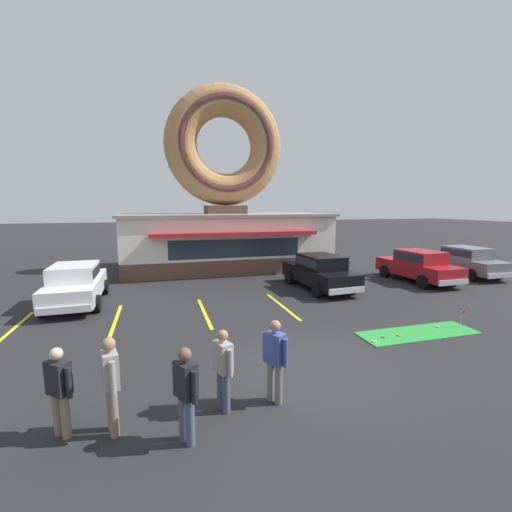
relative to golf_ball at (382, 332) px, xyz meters
name	(u,v)px	position (x,y,z in m)	size (l,w,h in m)	color
ground_plane	(310,369)	(-3.05, -1.43, -0.05)	(160.00, 160.00, 0.00)	#232326
donut_shop_building	(225,207)	(-2.33, 12.51, 3.69)	(12.30, 6.75, 10.96)	brown
putting_mat	(418,333)	(1.07, -0.27, -0.04)	(3.73, 1.14, 0.03)	green
mini_donut_near_left	(384,337)	(-0.19, -0.32, 0.00)	(0.13, 0.13, 0.04)	#A5724C
mini_donut_near_right	(374,341)	(-0.65, -0.52, 0.00)	(0.13, 0.13, 0.04)	#E5C666
mini_donut_mid_left	(438,327)	(2.01, -0.05, 0.00)	(0.13, 0.13, 0.04)	#E5C666
mini_donut_mid_centre	(399,335)	(0.33, -0.33, 0.00)	(0.13, 0.13, 0.04)	#D17F47
golf_ball	(382,332)	(0.00, 0.00, 0.00)	(0.04, 0.04, 0.04)	white
putting_flag_pin	(462,315)	(2.72, -0.26, 0.39)	(0.13, 0.01, 0.55)	silver
car_black	(320,270)	(0.76, 5.73, 0.82)	(2.19, 4.66, 1.60)	black
car_grey	(465,260)	(9.89, 6.31, 0.82)	(2.05, 4.59, 1.60)	slate
car_red	(418,265)	(6.28, 5.75, 0.82)	(2.05, 4.59, 1.60)	maroon
car_white	(76,283)	(-9.55, 6.01, 0.82)	(2.08, 4.61, 1.60)	silver
pedestrian_blue_sweater_man	(186,391)	(-6.07, -3.21, 0.84)	(0.39, 0.54, 1.62)	#474C66
pedestrian_hooded_kid	(111,381)	(-7.25, -2.63, 0.89)	(0.33, 0.58, 1.70)	#7F7056
pedestrian_leather_jacket_man	(223,367)	(-5.33, -2.49, 0.82)	(0.36, 0.57, 1.58)	#474C66
pedestrian_clipboard_woman	(275,357)	(-4.31, -2.50, 0.87)	(0.41, 0.52, 1.66)	slate
pedestrian_beanie_man	(59,388)	(-8.06, -2.48, 0.80)	(0.47, 0.43, 1.56)	#7F7056
trash_bin	(335,261)	(3.88, 9.93, 0.45)	(0.57, 0.57, 0.97)	#232833
parking_stripe_far_left	(13,329)	(-10.88, 3.57, -0.05)	(0.12, 3.60, 0.01)	yellow
parking_stripe_left	(116,320)	(-7.88, 3.57, -0.05)	(0.12, 3.60, 0.01)	yellow
parking_stripe_mid_left	(205,313)	(-4.88, 3.57, -0.05)	(0.12, 3.60, 0.01)	yellow
parking_stripe_centre	(282,306)	(-1.88, 3.57, -0.05)	(0.12, 3.60, 0.01)	yellow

